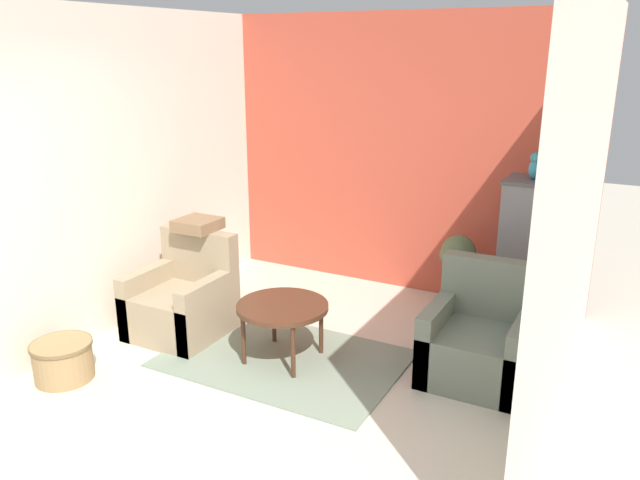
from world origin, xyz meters
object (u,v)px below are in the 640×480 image
(armchair_right, at_px, (479,343))
(birdcage, at_px, (526,259))
(potted_plant, at_px, (457,262))
(wicker_basket, at_px, (63,359))
(coffee_table, at_px, (283,309))
(parrot, at_px, (536,167))
(armchair_left, at_px, (183,302))

(armchair_right, relative_size, birdcage, 0.64)
(potted_plant, xyz_separation_m, wicker_basket, (-2.25, -2.66, -0.32))
(coffee_table, relative_size, parrot, 3.14)
(wicker_basket, bearing_deg, armchair_left, 75.33)
(birdcage, xyz_separation_m, parrot, (0.00, 0.00, 0.81))
(birdcage, relative_size, wicker_basket, 3.00)
(birdcage, relative_size, potted_plant, 1.82)
(armchair_right, relative_size, parrot, 3.77)
(armchair_right, relative_size, potted_plant, 1.17)
(armchair_left, bearing_deg, birdcage, 29.41)
(armchair_left, distance_m, wicker_basket, 1.11)
(potted_plant, height_order, wicker_basket, potted_plant)
(coffee_table, xyz_separation_m, wicker_basket, (-1.31, -1.04, -0.28))
(coffee_table, height_order, armchair_right, armchair_right)
(armchair_left, relative_size, armchair_right, 1.00)
(armchair_left, relative_size, wicker_basket, 1.93)
(potted_plant, bearing_deg, coffee_table, -120.03)
(coffee_table, distance_m, birdcage, 2.17)
(potted_plant, bearing_deg, wicker_basket, -130.21)
(armchair_right, xyz_separation_m, birdcage, (0.12, 1.03, 0.38))
(coffee_table, distance_m, armchair_left, 1.04)
(parrot, distance_m, potted_plant, 1.17)
(coffee_table, distance_m, wicker_basket, 1.70)
(parrot, bearing_deg, armchair_left, -150.56)
(coffee_table, distance_m, parrot, 2.39)
(armchair_right, distance_m, potted_plant, 1.28)
(potted_plant, bearing_deg, parrot, -11.33)
(birdcage, distance_m, parrot, 0.81)
(birdcage, bearing_deg, armchair_left, -150.59)
(parrot, xyz_separation_m, potted_plant, (-0.63, 0.13, -0.98))
(armchair_right, height_order, potted_plant, armchair_right)
(potted_plant, distance_m, wicker_basket, 3.49)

